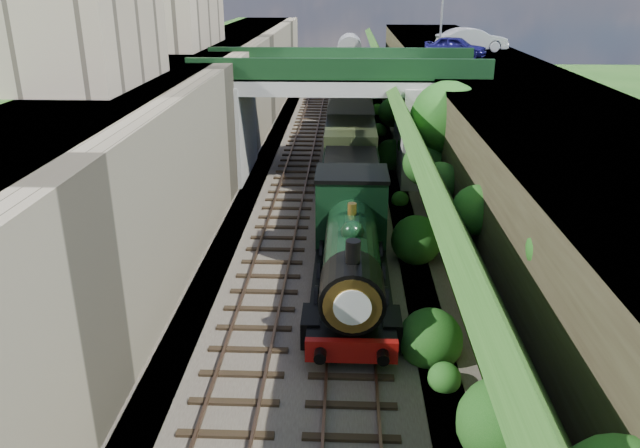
% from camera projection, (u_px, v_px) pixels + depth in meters
% --- Properties ---
extents(trackbed, '(10.00, 90.00, 0.20)m').
position_uv_depth(trackbed, '(328.00, 196.00, 33.73)').
color(trackbed, '#473F38').
rests_on(trackbed, ground).
extents(retaining_wall, '(1.00, 90.00, 7.00)m').
position_uv_depth(retaining_wall, '(223.00, 134.00, 32.71)').
color(retaining_wall, '#756B56').
rests_on(retaining_wall, ground).
extents(street_plateau_left, '(6.00, 90.00, 7.00)m').
position_uv_depth(street_plateau_left, '(157.00, 133.00, 32.85)').
color(street_plateau_left, '#262628').
rests_on(street_plateau_left, ground).
extents(street_plateau_right, '(8.00, 90.00, 6.25)m').
position_uv_depth(street_plateau_right, '(511.00, 144.00, 32.26)').
color(street_plateau_right, '#262628').
rests_on(street_plateau_right, ground).
extents(embankment_slope, '(4.37, 90.00, 6.36)m').
position_uv_depth(embankment_slope, '(426.00, 160.00, 31.01)').
color(embankment_slope, '#1E4714').
rests_on(embankment_slope, ground).
extents(track_left, '(2.50, 90.00, 0.20)m').
position_uv_depth(track_left, '(291.00, 193.00, 33.76)').
color(track_left, black).
rests_on(track_left, trackbed).
extents(track_right, '(2.50, 90.00, 0.20)m').
position_uv_depth(track_right, '(350.00, 194.00, 33.63)').
color(track_right, black).
rests_on(track_right, trackbed).
extents(road_bridge, '(16.00, 6.40, 7.25)m').
position_uv_depth(road_bridge, '(346.00, 109.00, 35.97)').
color(road_bridge, gray).
rests_on(road_bridge, ground).
extents(building_near, '(4.00, 8.00, 4.00)m').
position_uv_depth(building_near, '(90.00, 33.00, 25.29)').
color(building_near, gray).
rests_on(building_near, street_plateau_left).
extents(tree, '(3.60, 3.80, 6.60)m').
position_uv_depth(tree, '(449.00, 121.00, 30.21)').
color(tree, black).
rests_on(tree, ground).
extents(lamppost, '(0.87, 0.15, 6.00)m').
position_uv_depth(lamppost, '(443.00, 4.00, 40.44)').
color(lamppost, gray).
rests_on(lamppost, street_plateau_right).
extents(car_blue, '(4.35, 2.98, 1.37)m').
position_uv_depth(car_blue, '(456.00, 47.00, 41.04)').
color(car_blue, '#161356').
rests_on(car_blue, street_plateau_right).
extents(car_silver, '(5.21, 2.64, 1.64)m').
position_uv_depth(car_silver, '(472.00, 40.00, 44.60)').
color(car_silver, '#98999C').
rests_on(car_silver, street_plateau_right).
extents(locomotive, '(3.10, 10.22, 3.83)m').
position_uv_depth(locomotive, '(351.00, 252.00, 22.34)').
color(locomotive, black).
rests_on(locomotive, trackbed).
extents(tender, '(2.70, 6.00, 3.05)m').
position_uv_depth(tender, '(350.00, 194.00, 29.30)').
color(tender, black).
rests_on(tender, trackbed).
extents(coach_front, '(2.90, 18.00, 3.70)m').
position_uv_depth(coach_front, '(350.00, 127.00, 40.87)').
color(coach_front, black).
rests_on(coach_front, trackbed).
extents(coach_middle, '(2.90, 18.00, 3.70)m').
position_uv_depth(coach_middle, '(349.00, 83.00, 58.37)').
color(coach_middle, black).
rests_on(coach_middle, trackbed).
extents(coach_rear, '(2.90, 18.00, 3.70)m').
position_uv_depth(coach_rear, '(349.00, 60.00, 75.88)').
color(coach_rear, black).
rests_on(coach_rear, trackbed).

